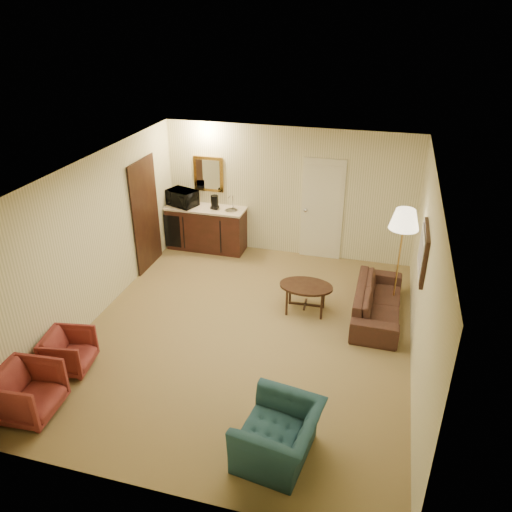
% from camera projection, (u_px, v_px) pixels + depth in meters
% --- Properties ---
extents(ground, '(6.00, 6.00, 0.00)m').
position_uv_depth(ground, '(246.00, 333.00, 7.86)').
color(ground, olive).
rests_on(ground, ground).
extents(room_walls, '(5.02, 6.01, 2.61)m').
position_uv_depth(room_walls, '(253.00, 213.00, 7.77)').
color(room_walls, beige).
rests_on(room_walls, ground).
extents(wetbar_cabinet, '(1.64, 0.58, 0.92)m').
position_uv_depth(wetbar_cabinet, '(207.00, 228.00, 10.38)').
color(wetbar_cabinet, '#3A1812').
rests_on(wetbar_cabinet, ground).
extents(sofa, '(0.56, 1.87, 0.73)m').
position_uv_depth(sofa, '(378.00, 297.00, 8.12)').
color(sofa, black).
rests_on(sofa, ground).
extents(teal_armchair, '(0.76, 1.05, 0.85)m').
position_uv_depth(teal_armchair, '(279.00, 428.00, 5.53)').
color(teal_armchair, '#204451').
rests_on(teal_armchair, ground).
extents(rose_chair_near, '(0.66, 0.69, 0.63)m').
position_uv_depth(rose_chair_near, '(69.00, 350.00, 6.96)').
color(rose_chair_near, maroon).
rests_on(rose_chair_near, ground).
extents(rose_chair_far, '(0.72, 0.76, 0.73)m').
position_uv_depth(rose_chair_far, '(27.00, 390.00, 6.15)').
color(rose_chair_far, maroon).
rests_on(rose_chair_far, ground).
extents(coffee_table, '(0.91, 0.64, 0.51)m').
position_uv_depth(coffee_table, '(305.00, 298.00, 8.29)').
color(coffee_table, black).
rests_on(coffee_table, ground).
extents(floor_lamp, '(0.62, 0.62, 1.79)m').
position_uv_depth(floor_lamp, '(399.00, 260.00, 8.14)').
color(floor_lamp, gold).
rests_on(floor_lamp, ground).
extents(waste_bin, '(0.31, 0.31, 0.30)m').
position_uv_depth(waste_bin, '(236.00, 246.00, 10.30)').
color(waste_bin, black).
rests_on(waste_bin, ground).
extents(microwave, '(0.67, 0.51, 0.40)m').
position_uv_depth(microwave, '(182.00, 196.00, 10.19)').
color(microwave, black).
rests_on(microwave, wetbar_cabinet).
extents(coffee_maker, '(0.16, 0.16, 0.28)m').
position_uv_depth(coffee_maker, '(215.00, 202.00, 10.05)').
color(coffee_maker, black).
rests_on(coffee_maker, wetbar_cabinet).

